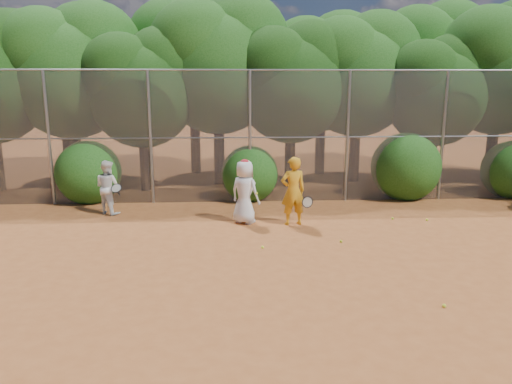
{
  "coord_description": "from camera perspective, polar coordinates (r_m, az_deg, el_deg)",
  "views": [
    {
      "loc": [
        -1.61,
        -9.13,
        3.77
      ],
      "look_at": [
        -1.0,
        2.5,
        1.1
      ],
      "focal_mm": 35.0,
      "sensor_mm": 36.0,
      "label": 1
    }
  ],
  "objects": [
    {
      "name": "tree_3",
      "position": [
        17.99,
        -4.19,
        14.87
      ],
      "size": [
        4.89,
        4.26,
        6.7
      ],
      "color": "black",
      "rests_on": "ground"
    },
    {
      "name": "tree_12",
      "position": [
        21.97,
        19.45,
        14.13
      ],
      "size": [
        5.02,
        4.37,
        6.88
      ],
      "color": "black",
      "rests_on": "ground"
    },
    {
      "name": "tree_5",
      "position": [
        18.76,
        11.73,
        13.5
      ],
      "size": [
        4.51,
        3.92,
        6.17
      ],
      "color": "black",
      "rests_on": "ground"
    },
    {
      "name": "tree_6",
      "position": [
        18.6,
        20.03,
        11.22
      ],
      "size": [
        3.86,
        3.36,
        5.29
      ],
      "color": "black",
      "rests_on": "ground"
    },
    {
      "name": "player_yellow",
      "position": [
        12.98,
        4.27,
        0.1
      ],
      "size": [
        0.87,
        0.55,
        1.8
      ],
      "rotation": [
        0.0,
        0.0,
        3.34
      ],
      "color": "orange",
      "rests_on": "ground"
    },
    {
      "name": "tree_11",
      "position": [
        20.11,
        7.73,
        13.91
      ],
      "size": [
        4.64,
        4.03,
        6.35
      ],
      "color": "black",
      "rests_on": "ground"
    },
    {
      "name": "tree_1",
      "position": [
        18.46,
        -20.37,
        13.35
      ],
      "size": [
        4.64,
        4.03,
        6.35
      ],
      "color": "black",
      "rests_on": "ground"
    },
    {
      "name": "tree_9",
      "position": [
        20.96,
        -21.21,
        13.62
      ],
      "size": [
        4.83,
        4.2,
        6.62
      ],
      "color": "black",
      "rests_on": "ground"
    },
    {
      "name": "bush_1",
      "position": [
        15.7,
        -0.73,
        2.38
      ],
      "size": [
        1.8,
        1.8,
        1.8
      ],
      "primitive_type": "sphere",
      "color": "#1A4A12",
      "rests_on": "ground"
    },
    {
      "name": "ball_2",
      "position": [
        9.15,
        20.7,
        -12.06
      ],
      "size": [
        0.07,
        0.07,
        0.07
      ],
      "primitive_type": "sphere",
      "color": "#D6ED2B",
      "rests_on": "ground"
    },
    {
      "name": "tree_2",
      "position": [
        17.2,
        -12.79,
        11.98
      ],
      "size": [
        3.99,
        3.47,
        5.47
      ],
      "color": "black",
      "rests_on": "ground"
    },
    {
      "name": "player_white",
      "position": [
        14.65,
        -16.57,
        0.53
      ],
      "size": [
        0.94,
        0.89,
        1.53
      ],
      "rotation": [
        0.0,
        0.0,
        2.57
      ],
      "color": "white",
      "rests_on": "ground"
    },
    {
      "name": "bush_0",
      "position": [
        16.28,
        -18.62,
        2.43
      ],
      "size": [
        2.0,
        2.0,
        2.0
      ],
      "primitive_type": "sphere",
      "color": "#1A4A12",
      "rests_on": "ground"
    },
    {
      "name": "ball_1",
      "position": [
        14.1,
        15.33,
        -2.93
      ],
      "size": [
        0.07,
        0.07,
        0.07
      ],
      "primitive_type": "sphere",
      "color": "#D6ED2B",
      "rests_on": "ground"
    },
    {
      "name": "tree_4",
      "position": [
        17.5,
        4.2,
        12.83
      ],
      "size": [
        4.19,
        3.64,
        5.73
      ],
      "color": "black",
      "rests_on": "ground"
    },
    {
      "name": "tree_10",
      "position": [
        20.24,
        -7.01,
        15.24
      ],
      "size": [
        5.15,
        4.48,
        7.06
      ],
      "color": "black",
      "rests_on": "ground"
    },
    {
      "name": "bush_2",
      "position": [
        16.63,
        16.77,
        3.12
      ],
      "size": [
        2.2,
        2.2,
        2.2
      ],
      "primitive_type": "sphere",
      "color": "#1A4A12",
      "rests_on": "ground"
    },
    {
      "name": "tree_7",
      "position": [
        20.24,
        26.26,
        13.06
      ],
      "size": [
        4.77,
        4.14,
        6.53
      ],
      "color": "black",
      "rests_on": "ground"
    },
    {
      "name": "ground",
      "position": [
        10.01,
        6.57,
        -9.3
      ],
      "size": [
        80.0,
        80.0,
        0.0
      ],
      "primitive_type": "plane",
      "color": "#964E22",
      "rests_on": "ground"
    },
    {
      "name": "ball_0",
      "position": [
        11.9,
        9.7,
        -5.57
      ],
      "size": [
        0.07,
        0.07,
        0.07
      ],
      "primitive_type": "sphere",
      "color": "#D6ED2B",
      "rests_on": "ground"
    },
    {
      "name": "player_teen",
      "position": [
        13.1,
        -1.3,
        0.03
      ],
      "size": [
        0.98,
        0.91,
        1.71
      ],
      "rotation": [
        0.0,
        0.0,
        2.54
      ],
      "color": "white",
      "rests_on": "ground"
    },
    {
      "name": "ball_5",
      "position": [
        14.23,
        18.95,
        -3.02
      ],
      "size": [
        0.07,
        0.07,
        0.07
      ],
      "primitive_type": "sphere",
      "color": "#D6ED2B",
      "rests_on": "ground"
    },
    {
      "name": "bush_3",
      "position": [
        18.14,
        27.22,
        2.53
      ],
      "size": [
        1.9,
        1.9,
        1.9
      ],
      "primitive_type": "sphere",
      "color": "#1A4A12",
      "rests_on": "ground"
    },
    {
      "name": "fence_back",
      "position": [
        15.3,
        2.62,
        6.45
      ],
      "size": [
        20.05,
        0.09,
        4.03
      ],
      "color": "gray",
      "rests_on": "ground"
    },
    {
      "name": "ball_4",
      "position": [
        11.34,
        0.76,
        -6.33
      ],
      "size": [
        0.07,
        0.07,
        0.07
      ],
      "primitive_type": "sphere",
      "color": "#D6ED2B",
      "rests_on": "ground"
    }
  ]
}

